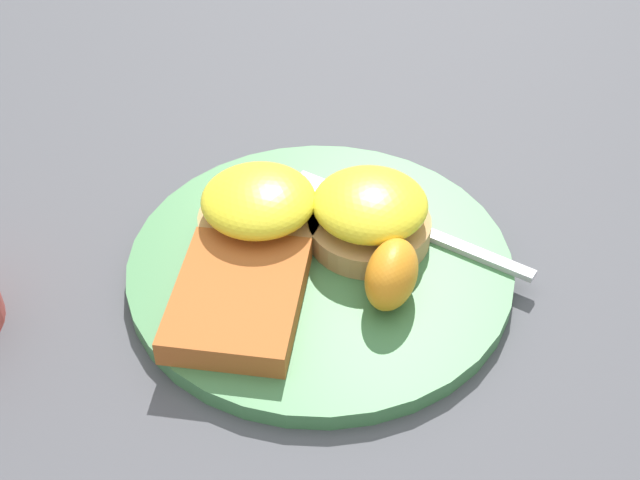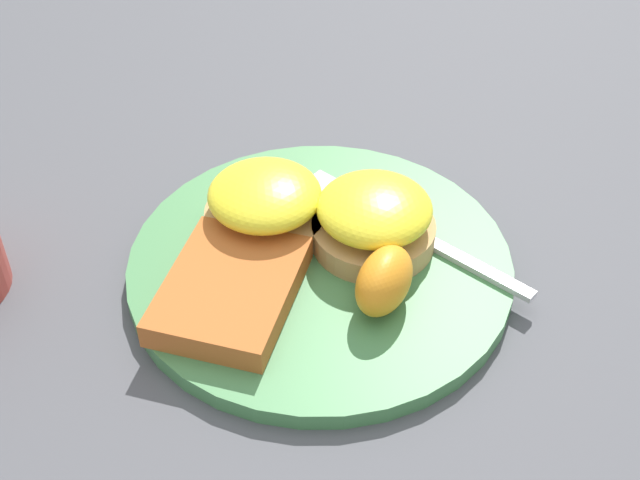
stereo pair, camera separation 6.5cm
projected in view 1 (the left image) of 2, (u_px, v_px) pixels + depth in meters
ground_plane at (320, 273)px, 0.68m from camera, size 1.10×1.10×0.00m
plate at (320, 266)px, 0.67m from camera, size 0.29×0.29×0.01m
sandwich_benedict_left at (370, 214)px, 0.67m from camera, size 0.09×0.09×0.05m
sandwich_benedict_right at (259, 210)px, 0.67m from camera, size 0.09×0.09×0.05m
hashbrown_patty at (238, 298)px, 0.62m from camera, size 0.14×0.13×0.02m
orange_wedge at (392, 274)px, 0.62m from camera, size 0.07×0.06×0.04m
fork at (391, 219)px, 0.70m from camera, size 0.16×0.16×0.00m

